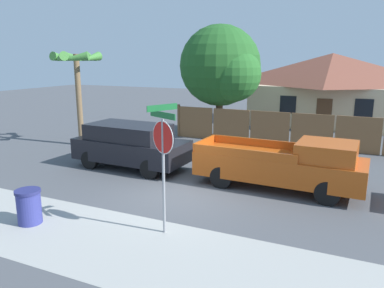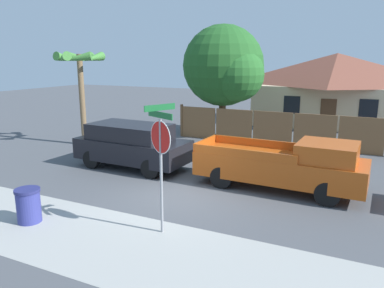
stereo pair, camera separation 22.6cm
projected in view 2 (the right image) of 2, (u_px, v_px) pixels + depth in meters
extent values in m
plane|color=#4C4F54|center=(178.00, 195.00, 12.28)|extent=(80.00, 80.00, 0.00)
cube|color=#A3A39E|center=(109.00, 242.00, 9.12)|extent=(36.00, 3.20, 0.01)
cube|color=brown|center=(198.00, 123.00, 20.85)|extent=(2.00, 0.06, 1.73)
cube|color=brown|center=(234.00, 125.00, 19.97)|extent=(2.00, 0.06, 1.73)
cube|color=brown|center=(272.00, 129.00, 19.09)|extent=(2.00, 0.06, 1.73)
cube|color=brown|center=(315.00, 132.00, 18.21)|extent=(2.00, 0.06, 1.73)
cube|color=brown|center=(361.00, 136.00, 17.33)|extent=(2.00, 0.06, 1.73)
cube|color=brown|center=(182.00, 120.00, 21.28)|extent=(0.12, 0.12, 1.83)
cube|color=beige|center=(334.00, 104.00, 25.40)|extent=(9.68, 6.55, 2.64)
pyramid|color=brown|center=(337.00, 69.00, 24.87)|extent=(10.45, 7.07, 2.07)
cube|color=black|center=(292.00, 105.00, 23.38)|extent=(1.00, 0.04, 1.10)
cube|color=black|center=(368.00, 109.00, 21.54)|extent=(1.00, 0.04, 1.10)
cube|color=brown|center=(328.00, 115.00, 22.58)|extent=(0.90, 0.04, 2.00)
cylinder|color=brown|center=(222.00, 116.00, 21.62)|extent=(0.40, 0.40, 2.27)
sphere|color=#235B23|center=(223.00, 66.00, 20.99)|extent=(4.53, 4.53, 4.53)
sphere|color=#266326|center=(237.00, 74.00, 20.16)|extent=(2.95, 2.95, 2.95)
cylinder|color=brown|center=(82.00, 100.00, 18.93)|extent=(0.28, 0.28, 4.58)
cone|color=#428438|center=(92.00, 58.00, 18.13)|extent=(0.44, 1.52, 0.66)
cone|color=#428438|center=(95.00, 58.00, 18.91)|extent=(1.53, 1.14, 0.66)
cone|color=#428438|center=(83.00, 58.00, 19.25)|extent=(1.53, 1.14, 0.66)
cone|color=#428438|center=(67.00, 58.00, 18.81)|extent=(0.44, 1.52, 0.66)
cone|color=#428438|center=(63.00, 58.00, 18.02)|extent=(1.53, 1.14, 0.66)
cone|color=#428438|center=(76.00, 58.00, 17.68)|extent=(1.53, 1.14, 0.66)
cube|color=black|center=(133.00, 149.00, 15.17)|extent=(4.68, 2.12, 0.83)
cube|color=black|center=(130.00, 131.00, 15.06)|extent=(3.29, 1.92, 0.62)
cube|color=black|center=(162.00, 135.00, 14.36)|extent=(0.12, 1.73, 0.52)
cylinder|color=black|center=(174.00, 158.00, 15.36)|extent=(0.74, 0.22, 0.74)
cylinder|color=black|center=(150.00, 169.00, 13.86)|extent=(0.74, 0.22, 0.74)
cylinder|color=black|center=(119.00, 150.00, 16.66)|extent=(0.74, 0.22, 0.74)
cylinder|color=black|center=(92.00, 159.00, 15.15)|extent=(0.74, 0.22, 0.74)
cube|color=#B74C14|center=(278.00, 167.00, 12.66)|extent=(5.66, 2.07, 0.82)
cube|color=#B74C14|center=(328.00, 152.00, 11.81)|extent=(1.85, 1.78, 0.59)
cube|color=#B74C14|center=(260.00, 143.00, 13.74)|extent=(3.52, 0.20, 0.29)
cube|color=#B74C14|center=(243.00, 154.00, 12.20)|extent=(3.52, 0.20, 0.29)
cube|color=#B74C14|center=(205.00, 143.00, 13.79)|extent=(0.14, 1.78, 0.29)
cylinder|color=black|center=(335.00, 179.00, 12.68)|extent=(0.77, 0.22, 0.77)
cylinder|color=black|center=(327.00, 194.00, 11.25)|extent=(0.77, 0.22, 0.77)
cylinder|color=black|center=(238.00, 165.00, 14.25)|extent=(0.77, 0.22, 0.77)
cylinder|color=black|center=(221.00, 177.00, 12.82)|extent=(0.77, 0.22, 0.77)
cylinder|color=gray|center=(161.00, 177.00, 9.31)|extent=(0.07, 0.07, 2.94)
cylinder|color=red|center=(160.00, 137.00, 9.08)|extent=(0.72, 0.35, 0.78)
cylinder|color=white|center=(160.00, 137.00, 9.08)|extent=(0.76, 0.36, 0.83)
cube|color=#19602D|center=(160.00, 115.00, 8.96)|extent=(0.90, 0.43, 0.15)
cube|color=#19602D|center=(160.00, 107.00, 8.92)|extent=(0.39, 0.81, 0.15)
cylinder|color=navy|center=(29.00, 207.00, 10.15)|extent=(0.63, 0.63, 0.87)
cylinder|color=navy|center=(27.00, 190.00, 10.04)|extent=(0.67, 0.67, 0.08)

